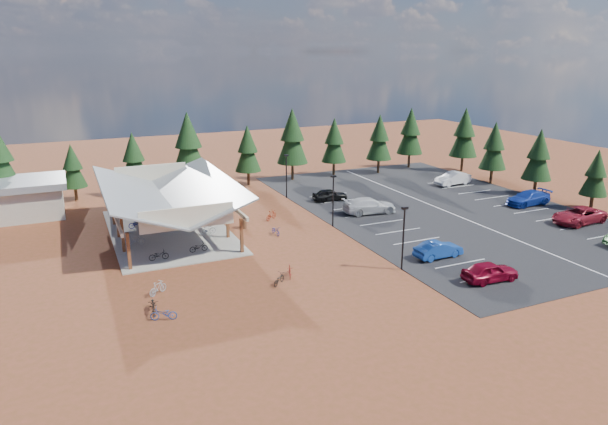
% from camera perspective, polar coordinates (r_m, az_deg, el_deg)
% --- Properties ---
extents(ground, '(140.00, 140.00, 0.00)m').
position_cam_1_polar(ground, '(49.65, -1.07, -2.86)').
color(ground, brown).
rests_on(ground, ground).
extents(asphalt_lot, '(27.00, 44.00, 0.04)m').
position_cam_1_polar(asphalt_lot, '(61.22, 13.94, 0.45)').
color(asphalt_lot, black).
rests_on(asphalt_lot, ground).
extents(concrete_pad, '(10.60, 18.60, 0.10)m').
position_cam_1_polar(concrete_pad, '(53.40, -13.99, -1.89)').
color(concrete_pad, gray).
rests_on(concrete_pad, ground).
extents(bike_pavilion, '(11.65, 19.40, 4.97)m').
position_cam_1_polar(bike_pavilion, '(52.36, -14.28, 2.03)').
color(bike_pavilion, '#5A2719').
rests_on(bike_pavilion, concrete_pad).
extents(outbuilding, '(11.00, 7.00, 3.90)m').
position_cam_1_polar(outbuilding, '(63.09, -28.58, 1.25)').
color(outbuilding, '#ADA593').
rests_on(outbuilding, ground).
extents(lamp_post_0, '(0.50, 0.25, 5.14)m').
position_cam_1_polar(lamp_post_0, '(42.66, 10.43, -2.21)').
color(lamp_post_0, black).
rests_on(lamp_post_0, ground).
extents(lamp_post_1, '(0.50, 0.25, 5.14)m').
position_cam_1_polar(lamp_post_1, '(52.53, 3.09, 1.62)').
color(lamp_post_1, black).
rests_on(lamp_post_1, ground).
extents(lamp_post_2, '(0.50, 0.25, 5.14)m').
position_cam_1_polar(lamp_post_2, '(63.14, -1.87, 4.19)').
color(lamp_post_2, black).
rests_on(lamp_post_2, ground).
extents(trash_bin_0, '(0.60, 0.60, 0.90)m').
position_cam_1_polar(trash_bin_0, '(52.96, -6.39, -1.19)').
color(trash_bin_0, '#4C2E1B').
rests_on(trash_bin_0, ground).
extents(trash_bin_1, '(0.60, 0.60, 0.90)m').
position_cam_1_polar(trash_bin_1, '(53.14, -6.45, -1.13)').
color(trash_bin_1, '#4C2E1B').
rests_on(trash_bin_1, ground).
extents(pine_1, '(2.82, 2.82, 6.57)m').
position_cam_1_polar(pine_1, '(67.14, -23.18, 4.50)').
color(pine_1, '#382314').
rests_on(pine_1, ground).
extents(pine_2, '(3.29, 3.29, 7.66)m').
position_cam_1_polar(pine_2, '(66.39, -17.50, 5.54)').
color(pine_2, '#382314').
rests_on(pine_2, ground).
extents(pine_3, '(4.18, 4.18, 9.74)m').
position_cam_1_polar(pine_3, '(67.05, -12.09, 7.15)').
color(pine_3, '#382314').
rests_on(pine_3, ground).
extents(pine_4, '(3.32, 3.32, 7.73)m').
position_cam_1_polar(pine_4, '(69.26, -5.96, 6.68)').
color(pine_4, '#382314').
rests_on(pine_4, ground).
extents(pine_5, '(4.10, 4.10, 9.54)m').
position_cam_1_polar(pine_5, '(71.66, -1.24, 8.00)').
color(pine_5, '#382314').
rests_on(pine_5, ground).
extents(pine_6, '(3.41, 3.41, 7.95)m').
position_cam_1_polar(pine_6, '(74.70, 3.19, 7.57)').
color(pine_6, '#382314').
rests_on(pine_6, ground).
extents(pine_7, '(3.54, 3.54, 8.25)m').
position_cam_1_polar(pine_7, '(76.82, 7.94, 7.83)').
color(pine_7, '#382314').
rests_on(pine_7, ground).
extents(pine_8, '(3.78, 3.78, 8.81)m').
position_cam_1_polar(pine_8, '(81.18, 11.15, 8.39)').
color(pine_8, '#382314').
rests_on(pine_8, ground).
extents(pine_10, '(2.83, 2.83, 6.60)m').
position_cam_1_polar(pine_10, '(66.06, 28.38, 3.67)').
color(pine_10, '#382314').
rests_on(pine_10, ground).
extents(pine_11, '(3.42, 3.42, 7.97)m').
position_cam_1_polar(pine_11, '(69.72, 23.48, 5.59)').
color(pine_11, '#382314').
rests_on(pine_11, ground).
extents(pine_12, '(3.44, 3.44, 8.02)m').
position_cam_1_polar(pine_12, '(74.07, 19.38, 6.62)').
color(pine_12, '#382314').
rests_on(pine_12, ground).
extents(pine_13, '(3.90, 3.90, 9.07)m').
position_cam_1_polar(pine_13, '(80.45, 16.54, 8.06)').
color(pine_13, '#382314').
rests_on(pine_13, ground).
extents(bike_0, '(1.61, 0.58, 0.84)m').
position_cam_1_polar(bike_0, '(46.03, -15.05, -4.35)').
color(bike_0, black).
rests_on(bike_0, concrete_pad).
extents(bike_1, '(1.75, 0.76, 1.02)m').
position_cam_1_polar(bike_1, '(50.08, -17.36, -2.73)').
color(bike_1, gray).
rests_on(bike_1, concrete_pad).
extents(bike_2, '(1.86, 0.97, 0.93)m').
position_cam_1_polar(bike_2, '(54.89, -17.13, -1.07)').
color(bike_2, navy).
rests_on(bike_2, concrete_pad).
extents(bike_3, '(1.87, 0.71, 1.10)m').
position_cam_1_polar(bike_3, '(60.08, -15.99, 0.61)').
color(bike_3, maroon).
rests_on(bike_3, concrete_pad).
extents(bike_4, '(1.59, 0.61, 0.82)m').
position_cam_1_polar(bike_4, '(47.13, -11.04, -3.59)').
color(bike_4, black).
rests_on(bike_4, concrete_pad).
extents(bike_5, '(1.58, 0.52, 0.94)m').
position_cam_1_polar(bike_5, '(51.43, -10.10, -1.75)').
color(bike_5, gray).
rests_on(bike_5, concrete_pad).
extents(bike_6, '(1.63, 0.79, 0.82)m').
position_cam_1_polar(bike_6, '(56.28, -12.44, -0.35)').
color(bike_6, navy).
rests_on(bike_6, concrete_pad).
extents(bike_7, '(1.64, 0.50, 0.98)m').
position_cam_1_polar(bike_7, '(57.67, -13.74, 0.06)').
color(bike_7, maroon).
rests_on(bike_7, concrete_pad).
extents(bike_8, '(0.87, 1.93, 0.98)m').
position_cam_1_polar(bike_8, '(37.50, -15.57, -9.38)').
color(bike_8, black).
rests_on(bike_8, ground).
extents(bike_9, '(1.58, 1.33, 0.98)m').
position_cam_1_polar(bike_9, '(40.00, -15.14, -7.66)').
color(bike_9, '#999CA1').
rests_on(bike_9, ground).
extents(bike_10, '(1.79, 1.08, 0.89)m').
position_cam_1_polar(bike_10, '(36.30, -14.57, -10.28)').
color(bike_10, '#1F439B').
rests_on(bike_10, ground).
extents(bike_11, '(0.93, 1.61, 0.94)m').
position_cam_1_polar(bike_11, '(41.44, -1.51, -6.21)').
color(bike_11, maroon).
rests_on(bike_11, ground).
extents(bike_12, '(1.52, 1.45, 0.82)m').
position_cam_1_polar(bike_12, '(40.27, -2.66, -7.02)').
color(bike_12, black).
rests_on(bike_12, ground).
extents(bike_14, '(0.67, 1.56, 0.80)m').
position_cam_1_polar(bike_14, '(50.88, -3.00, -1.91)').
color(bike_14, navy).
rests_on(bike_14, ground).
extents(bike_15, '(1.65, 1.35, 1.01)m').
position_cam_1_polar(bike_15, '(55.33, -3.47, -0.27)').
color(bike_15, maroon).
rests_on(bike_15, ground).
extents(car_0, '(4.46, 2.01, 1.49)m').
position_cam_1_polar(car_0, '(42.92, 18.99, -5.88)').
color(car_0, maroon).
rests_on(car_0, asphalt_lot).
extents(car_1, '(4.27, 1.60, 1.39)m').
position_cam_1_polar(car_1, '(46.45, 13.96, -3.80)').
color(car_1, '#153F95').
rests_on(car_1, asphalt_lot).
extents(car_3, '(5.95, 3.05, 1.65)m').
position_cam_1_polar(car_3, '(57.73, 6.91, 0.73)').
color(car_3, silver).
rests_on(car_3, asphalt_lot).
extents(car_4, '(4.14, 1.94, 1.37)m').
position_cam_1_polar(car_4, '(62.29, 2.74, 1.87)').
color(car_4, black).
rests_on(car_4, asphalt_lot).
extents(car_6, '(6.01, 3.08, 1.62)m').
position_cam_1_polar(car_6, '(60.51, 26.95, -0.27)').
color(car_6, maroon).
rests_on(car_6, asphalt_lot).
extents(car_7, '(5.51, 2.41, 1.58)m').
position_cam_1_polar(car_7, '(65.45, 22.54, 1.42)').
color(car_7, '#143198').
rests_on(car_7, asphalt_lot).
extents(car_9, '(5.15, 2.28, 1.64)m').
position_cam_1_polar(car_9, '(72.35, 15.38, 3.48)').
color(car_9, white).
rests_on(car_9, asphalt_lot).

